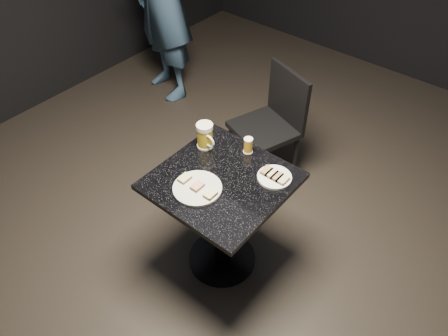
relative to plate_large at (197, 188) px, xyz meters
The scene contains 9 objects.
floor 0.77m from the plate_large, 69.76° to the left, with size 6.00×6.00×0.00m, color black.
plate_large is the anchor object (origin of this frame).
plate_small 0.43m from the plate_large, 50.85° to the left, with size 0.19×0.19×0.01m, color white.
table 0.29m from the plate_large, 69.76° to the left, with size 0.70×0.70×0.75m.
beer_mug 0.36m from the plate_large, 124.44° to the left, with size 0.14×0.10×0.16m.
beer_tumbler 0.42m from the plate_large, 86.73° to the left, with size 0.06×0.06×0.10m.
chair 1.09m from the plate_large, 101.49° to the left, with size 0.53×0.53×0.88m.
canapes_on_plate_large 0.02m from the plate_large, 75.96° to the left, with size 0.24×0.07×0.02m.
canapes_on_plate_small 0.43m from the plate_large, 50.85° to the left, with size 0.16×0.07×0.02m.
Camera 1 is at (1.09, -1.30, 2.44)m, focal length 35.00 mm.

